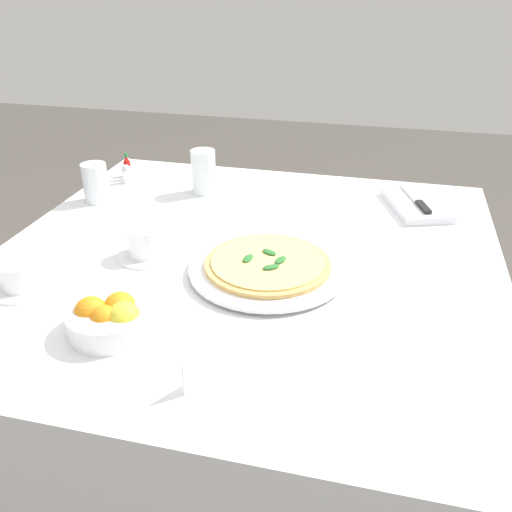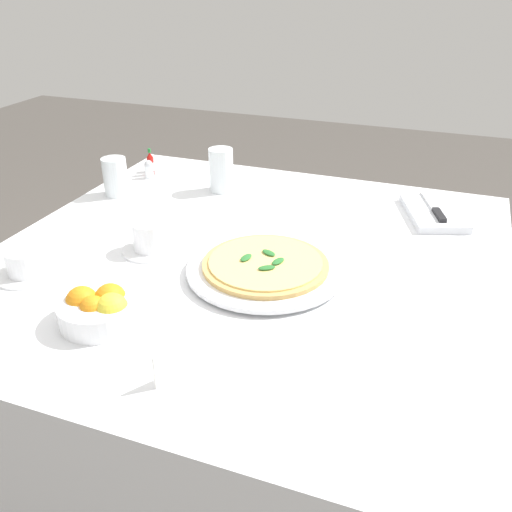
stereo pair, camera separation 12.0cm
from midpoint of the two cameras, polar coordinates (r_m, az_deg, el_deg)
ground_plane at (r=1.73m, az=1.43°, el=-22.15°), size 8.00×8.00×0.00m
dining_table at (r=1.32m, az=1.75°, el=-4.91°), size 1.14×1.14×0.74m
pizza_plate at (r=1.17m, az=3.92°, el=-1.47°), size 0.33×0.33×0.02m
pizza at (r=1.16m, az=3.95°, el=-0.88°), size 0.27×0.27×0.02m
coffee_cup_near_right at (r=1.23m, az=-20.19°, el=-0.85°), size 0.13×0.13×0.06m
coffee_cup_far_left at (r=1.27m, az=-8.25°, el=1.79°), size 0.13×0.13×0.07m
water_glass_right_edge at (r=1.60m, az=-12.21°, el=7.73°), size 0.07×0.07×0.11m
water_glass_left_edge at (r=1.59m, az=-1.43°, el=8.56°), size 0.07×0.07×0.12m
napkin_folded at (r=1.53m, az=20.02°, el=4.16°), size 0.25×0.20×0.02m
dinner_knife at (r=1.53m, az=20.08°, el=4.69°), size 0.19×0.08×0.01m
citrus_bowl at (r=1.04m, az=-12.65°, el=-5.36°), size 0.15×0.15×0.07m
hot_sauce_bottle at (r=1.74m, az=-8.88°, el=9.31°), size 0.02×0.02×0.08m
salt_shaker at (r=1.77m, az=-8.72°, el=9.35°), size 0.03×0.03×0.06m
pepper_shaker at (r=1.72m, az=-9.01°, el=8.71°), size 0.03×0.03×0.06m
menu_card at (r=0.89m, az=-4.01°, el=-11.04°), size 0.08×0.05×0.06m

